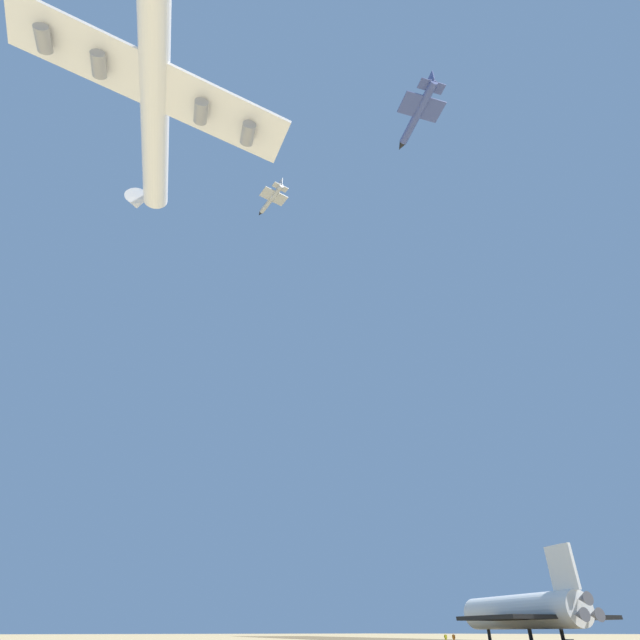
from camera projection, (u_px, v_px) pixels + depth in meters
space_shuttle at (519, 612)px, 97.01m from camera, size 37.47×29.16×15.80m
carrier_jet at (155, 84)px, 105.50m from camera, size 76.07×60.33×21.05m
chase_jet_left_wing at (418, 114)px, 90.62m from camera, size 14.93×9.46×4.00m
chase_jet_right_wing at (271, 199)px, 150.69m from camera, size 15.29×8.52×4.00m
ground_crew_near_nose at (454, 638)px, 93.17m from camera, size 0.65×0.27×1.73m
ground_crew_mid_fuselage at (446, 638)px, 96.57m from camera, size 0.38×0.60×1.73m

